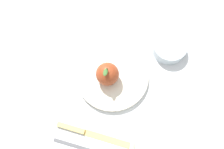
{
  "coord_description": "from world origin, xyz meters",
  "views": [
    {
      "loc": [
        0.2,
        0.1,
        0.69
      ],
      "look_at": [
        -0.03,
        -0.0,
        0.02
      ],
      "focal_mm": 37.58,
      "sensor_mm": 36.0,
      "label": 1
    }
  ],
  "objects_px": {
    "apple": "(107,74)",
    "dinner_plate": "(112,76)",
    "cup": "(149,148)",
    "knife": "(86,133)",
    "side_bowl": "(170,47)"
  },
  "relations": [
    {
      "from": "apple",
      "to": "cup",
      "type": "xyz_separation_m",
      "value": [
        0.14,
        0.18,
        -0.01
      ]
    },
    {
      "from": "knife",
      "to": "apple",
      "type": "bearing_deg",
      "value": -176.75
    },
    {
      "from": "knife",
      "to": "cup",
      "type": "bearing_deg",
      "value": 99.39
    },
    {
      "from": "side_bowl",
      "to": "knife",
      "type": "distance_m",
      "value": 0.37
    },
    {
      "from": "apple",
      "to": "knife",
      "type": "distance_m",
      "value": 0.18
    },
    {
      "from": "apple",
      "to": "knife",
      "type": "xyz_separation_m",
      "value": [
        0.17,
        0.01,
        -0.05
      ]
    },
    {
      "from": "side_bowl",
      "to": "knife",
      "type": "xyz_separation_m",
      "value": [
        0.34,
        -0.13,
        -0.02
      ]
    },
    {
      "from": "side_bowl",
      "to": "knife",
      "type": "bearing_deg",
      "value": -20.56
    },
    {
      "from": "cup",
      "to": "knife",
      "type": "distance_m",
      "value": 0.18
    },
    {
      "from": "apple",
      "to": "dinner_plate",
      "type": "bearing_deg",
      "value": 148.83
    },
    {
      "from": "dinner_plate",
      "to": "side_bowl",
      "type": "height_order",
      "value": "side_bowl"
    },
    {
      "from": "dinner_plate",
      "to": "side_bowl",
      "type": "distance_m",
      "value": 0.2
    },
    {
      "from": "dinner_plate",
      "to": "knife",
      "type": "bearing_deg",
      "value": 0.38
    },
    {
      "from": "cup",
      "to": "knife",
      "type": "height_order",
      "value": "cup"
    },
    {
      "from": "dinner_plate",
      "to": "apple",
      "type": "height_order",
      "value": "apple"
    }
  ]
}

